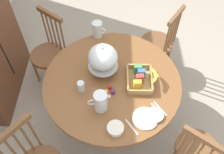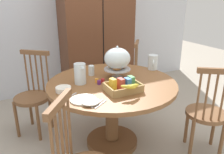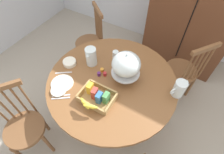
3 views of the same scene
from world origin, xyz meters
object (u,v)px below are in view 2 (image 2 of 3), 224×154
Objects in this scene: windsor_chair_far_side at (207,115)px; pastry_stand_with_dome at (117,60)px; china_plate_large at (83,99)px; drinking_glass at (91,70)px; orange_juice_pitcher at (153,63)px; windsor_chair_near_window at (126,77)px; milk_pitcher at (80,75)px; china_plate_small at (90,102)px; wooden_armoire at (96,34)px; dining_table at (112,99)px; windsor_chair_by_cabinet at (33,97)px; cereal_bowl at (63,89)px; cereal_basket at (124,86)px.

pastry_stand_with_dome is at bearing 136.52° from windsor_chair_far_side.
china_plate_large is 0.63m from drinking_glass.
windsor_chair_far_side is 0.82m from orange_juice_pitcher.
windsor_chair_near_window is 0.92m from drinking_glass.
orange_juice_pitcher is 0.85× the size of milk_pitcher.
orange_juice_pitcher is at bearing 28.43° from china_plate_small.
windsor_chair_near_window is at bearing -76.77° from wooden_armoire.
wooden_armoire is 2.00m from china_plate_small.
dining_table is at bearing 144.45° from windsor_chair_far_side.
pastry_stand_with_dome is at bearing -33.44° from windsor_chair_by_cabinet.
milk_pitcher is at bearing 163.19° from dining_table.
windsor_chair_near_window is 6.50× the size of china_plate_small.
dining_table is 6.36× the size of milk_pitcher.
wooden_armoire reaches higher than cereal_bowl.
dining_table is at bearing 4.03° from cereal_bowl.
drinking_glass reaches higher than cereal_bowl.
orange_juice_pitcher reaches higher than drinking_glass.
cereal_basket is at bearing -50.61° from milk_pitcher.
cereal_bowl is at bearing -144.37° from windsor_chair_near_window.
milk_pitcher is 1.87× the size of drinking_glass.
windsor_chair_near_window is at bearing 46.20° from china_plate_large.
windsor_chair_by_cabinet is at bearing 107.77° from cereal_bowl.
orange_juice_pitcher is (0.19, -1.29, -0.17)m from wooden_armoire.
dining_table is 0.56m from china_plate_small.
pastry_stand_with_dome reaches higher than dining_table.
windsor_chair_near_window is 1.31m from windsor_chair_by_cabinet.
orange_juice_pitcher is at bearing 14.90° from dining_table.
cereal_bowl is (0.21, -0.66, 0.31)m from windsor_chair_by_cabinet.
china_plate_small is 0.36m from cereal_bowl.
dining_table is at bearing 44.78° from china_plate_small.
dining_table is at bearing -106.22° from wooden_armoire.
wooden_armoire is 2.01× the size of windsor_chair_by_cabinet.
china_plate_small is at bearing 170.85° from windsor_chair_far_side.
dining_table is 0.43m from milk_pitcher.
cereal_basket is at bearing -78.81° from drinking_glass.
orange_juice_pitcher is at bearing -81.80° from wooden_armoire.
cereal_basket is at bearing -25.00° from cereal_bowl.
wooden_armoire is 1.51m from windsor_chair_by_cabinet.
milk_pitcher reaches higher than cereal_bowl.
drinking_glass is at bearing 137.04° from windsor_chair_far_side.
cereal_bowl is (-1.28, 0.52, 0.31)m from windsor_chair_far_side.
pastry_stand_with_dome is 0.42m from milk_pitcher.
drinking_glass is at bearing 112.83° from dining_table.
windsor_chair_by_cabinet is 4.43× the size of china_plate_large.
milk_pitcher reaches higher than dining_table.
orange_juice_pitcher is (0.51, 0.08, -0.12)m from pastry_stand_with_dome.
windsor_chair_far_side is at bearing -22.03° from cereal_bowl.
milk_pitcher is 0.93× the size of china_plate_large.
cereal_basket is (-0.01, -0.27, 0.24)m from dining_table.
china_plate_small is (-1.15, 0.18, 0.30)m from windsor_chair_far_side.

